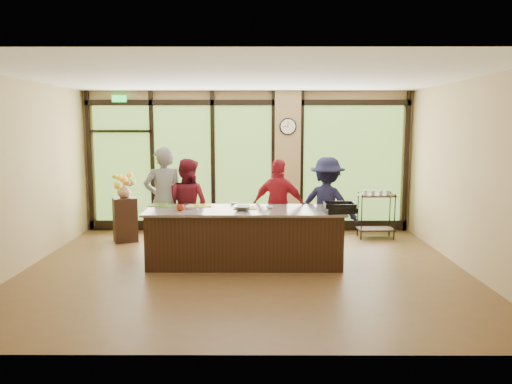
{
  "coord_description": "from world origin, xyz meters",
  "views": [
    {
      "loc": [
        0.21,
        -7.72,
        2.29
      ],
      "look_at": [
        0.18,
        0.4,
        1.19
      ],
      "focal_mm": 35.0,
      "sensor_mm": 36.0,
      "label": 1
    }
  ],
  "objects_px": {
    "flower_stand": "(125,219)",
    "bar_cart": "(376,209)",
    "cook_left": "(164,201)",
    "island_base": "(245,238)",
    "cook_right": "(327,205)",
    "roasting_pan": "(339,210)"
  },
  "relations": [
    {
      "from": "flower_stand",
      "to": "island_base",
      "type": "bearing_deg",
      "value": -56.84
    },
    {
      "from": "cook_left",
      "to": "flower_stand",
      "type": "bearing_deg",
      "value": -65.1
    },
    {
      "from": "roasting_pan",
      "to": "bar_cart",
      "type": "bearing_deg",
      "value": 55.05
    },
    {
      "from": "cook_left",
      "to": "bar_cart",
      "type": "bearing_deg",
      "value": 176.87
    },
    {
      "from": "cook_left",
      "to": "flower_stand",
      "type": "xyz_separation_m",
      "value": [
        -0.95,
        0.95,
        -0.52
      ]
    },
    {
      "from": "roasting_pan",
      "to": "flower_stand",
      "type": "distance_m",
      "value": 4.39
    },
    {
      "from": "flower_stand",
      "to": "bar_cart",
      "type": "relative_size",
      "value": 0.88
    },
    {
      "from": "roasting_pan",
      "to": "cook_left",
      "type": "bearing_deg",
      "value": 153.38
    },
    {
      "from": "flower_stand",
      "to": "bar_cart",
      "type": "height_order",
      "value": "bar_cart"
    },
    {
      "from": "bar_cart",
      "to": "cook_right",
      "type": "bearing_deg",
      "value": -137.43
    },
    {
      "from": "cook_right",
      "to": "flower_stand",
      "type": "bearing_deg",
      "value": 11.83
    },
    {
      "from": "cook_right",
      "to": "bar_cart",
      "type": "distance_m",
      "value": 1.66
    },
    {
      "from": "island_base",
      "to": "cook_right",
      "type": "height_order",
      "value": "cook_right"
    },
    {
      "from": "cook_left",
      "to": "flower_stand",
      "type": "height_order",
      "value": "cook_left"
    },
    {
      "from": "cook_right",
      "to": "cook_left",
      "type": "bearing_deg",
      "value": 26.18
    },
    {
      "from": "cook_left",
      "to": "cook_right",
      "type": "height_order",
      "value": "cook_left"
    },
    {
      "from": "island_base",
      "to": "roasting_pan",
      "type": "height_order",
      "value": "roasting_pan"
    },
    {
      "from": "island_base",
      "to": "bar_cart",
      "type": "xyz_separation_m",
      "value": [
        2.61,
        1.93,
        0.15
      ]
    },
    {
      "from": "island_base",
      "to": "cook_left",
      "type": "distance_m",
      "value": 1.68
    },
    {
      "from": "flower_stand",
      "to": "cook_right",
      "type": "bearing_deg",
      "value": -35.3
    },
    {
      "from": "island_base",
      "to": "roasting_pan",
      "type": "distance_m",
      "value": 1.61
    },
    {
      "from": "roasting_pan",
      "to": "bar_cart",
      "type": "relative_size",
      "value": 0.48
    }
  ]
}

